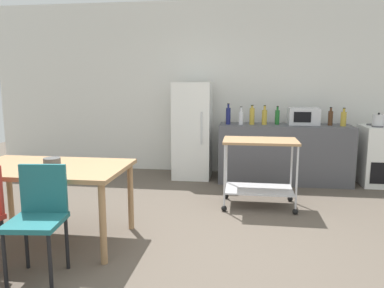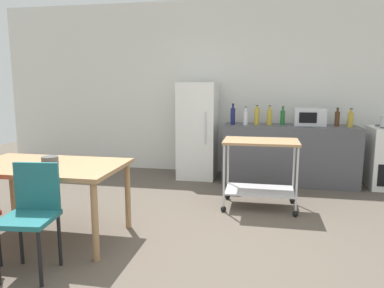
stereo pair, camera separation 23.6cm
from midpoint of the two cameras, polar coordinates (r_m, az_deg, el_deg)
name	(u,v)px [view 2 (the right image)]	position (r m, az deg, el deg)	size (l,w,h in m)	color
ground_plane	(205,251)	(3.55, 3.94, -16.25)	(12.00, 12.00, 0.00)	brown
back_wall	(235,88)	(6.39, 7.68, 8.54)	(8.40, 0.12, 2.90)	silver
kitchen_counter	(289,154)	(5.90, 15.88, -1.57)	(2.00, 0.64, 0.90)	#4C4C51
dining_table	(46,172)	(3.85, -20.05, -4.13)	(1.50, 0.90, 0.75)	#A37A51
chair_teal	(31,211)	(3.24, -21.68, -9.57)	(0.44, 0.44, 0.89)	#1E666B
refrigerator	(198,130)	(6.00, 2.00, 2.10)	(0.60, 0.63, 1.55)	white
kitchen_cart	(260,162)	(4.62, 11.98, -2.83)	(0.91, 0.57, 0.85)	#A37A51
bottle_sesame_oil	(233,116)	(5.77, 7.51, 4.36)	(0.07, 0.07, 0.33)	navy
bottle_soy_sauce	(246,118)	(5.73, 9.47, 4.04)	(0.07, 0.07, 0.28)	silver
bottle_wine	(257,116)	(5.77, 11.16, 4.23)	(0.08, 0.08, 0.30)	gold
bottle_hot_sauce	(269,117)	(5.79, 13.05, 4.08)	(0.08, 0.08, 0.30)	gold
bottle_sparkling_water	(283,117)	(5.86, 14.98, 4.02)	(0.07, 0.07, 0.29)	#1E6628
microwave	(309,117)	(5.94, 18.81, 4.02)	(0.46, 0.35, 0.26)	silver
bottle_soda	(337,118)	(5.95, 22.62, 3.67)	(0.07, 0.07, 0.28)	#4C2D19
bottle_vinegar	(350,119)	(5.91, 24.39, 3.49)	(0.08, 0.08, 0.27)	gold
fruit_bowl	(50,160)	(3.86, -19.52, -2.35)	(0.16, 0.16, 0.07)	#4C4C4C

